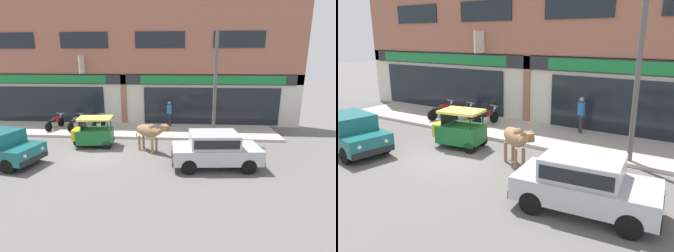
{
  "view_description": "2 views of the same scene",
  "coord_description": "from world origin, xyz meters",
  "views": [
    {
      "loc": [
        4.23,
        -11.57,
        4.28
      ],
      "look_at": [
        3.29,
        1.0,
        1.1
      ],
      "focal_mm": 28.0,
      "sensor_mm": 36.0,
      "label": 1
    },
    {
      "loc": [
        7.67,
        -8.71,
        4.28
      ],
      "look_at": [
        1.61,
        1.0,
        1.13
      ],
      "focal_mm": 35.0,
      "sensor_mm": 36.0,
      "label": 2
    }
  ],
  "objects": [
    {
      "name": "pedestrian",
      "position": [
        3.08,
        4.84,
        1.13
      ],
      "size": [
        0.32,
        0.43,
        1.6
      ],
      "color": "#2D2D33",
      "rests_on": "sidewalk"
    },
    {
      "name": "car_1",
      "position": [
        5.37,
        -1.37,
        0.81
      ],
      "size": [
        3.72,
        1.91,
        1.46
      ],
      "color": "black",
      "rests_on": "ground"
    },
    {
      "name": "motorcycle_2",
      "position": [
        -1.19,
        3.66,
        0.53
      ],
      "size": [
        0.55,
        1.81,
        0.88
      ],
      "color": "black",
      "rests_on": "sidewalk"
    },
    {
      "name": "sidewalk",
      "position": [
        0.0,
        3.87,
        0.07
      ],
      "size": [
        19.0,
        3.35,
        0.14
      ],
      "primitive_type": "cube",
      "color": "#B7AFA3",
      "rests_on": "ground"
    },
    {
      "name": "utility_pole",
      "position": [
        5.68,
        2.5,
        2.94
      ],
      "size": [
        0.18,
        0.18,
        5.59
      ],
      "primitive_type": "cylinder",
      "color": "#595651",
      "rests_on": "sidewalk"
    },
    {
      "name": "cow",
      "position": [
        2.44,
        0.27,
        1.01
      ],
      "size": [
        1.84,
        1.47,
        1.61
      ],
      "color": "#936B47",
      "rests_on": "ground"
    },
    {
      "name": "auto_rickshaw",
      "position": [
        -0.47,
        0.86,
        0.66
      ],
      "size": [
        2.07,
        1.38,
        1.52
      ],
      "color": "black",
      "rests_on": "ground"
    },
    {
      "name": "shop_building",
      "position": [
        -0.0,
        5.81,
        4.38
      ],
      "size": [
        23.0,
        1.4,
        9.19
      ],
      "color": "#9E604C",
      "rests_on": "ground"
    },
    {
      "name": "motorcycle_1",
      "position": [
        -2.62,
        3.64,
        0.53
      ],
      "size": [
        0.52,
        1.81,
        0.88
      ],
      "color": "black",
      "rests_on": "sidewalk"
    },
    {
      "name": "motorcycle_0",
      "position": [
        -3.91,
        3.58,
        0.53
      ],
      "size": [
        0.56,
        1.81,
        0.88
      ],
      "color": "black",
      "rests_on": "sidewalk"
    },
    {
      "name": "ground_plane",
      "position": [
        0.0,
        0.0,
        0.0
      ],
      "size": [
        90.0,
        90.0,
        0.0
      ],
      "primitive_type": "plane",
      "color": "#605E5B"
    }
  ]
}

